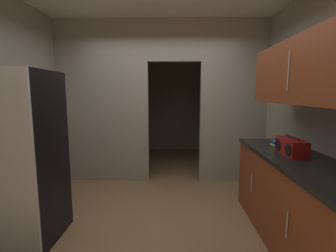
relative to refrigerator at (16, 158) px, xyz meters
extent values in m
plane|color=#93704C|center=(1.41, 0.33, -0.90)|extent=(20.00, 20.00, 0.00)
cube|color=#9E998C|center=(0.39, 1.83, 0.51)|extent=(1.59, 0.12, 2.80)
cube|color=#9E998C|center=(2.66, 1.83, 0.51)|extent=(1.14, 0.12, 2.80)
cube|color=#9E998C|center=(1.64, 1.83, 1.56)|extent=(0.91, 0.12, 0.70)
cube|color=gray|center=(1.41, 4.25, 0.51)|extent=(3.64, 0.10, 2.80)
cube|color=gray|center=(-0.36, 3.04, 0.51)|extent=(0.10, 2.43, 2.80)
cube|color=gray|center=(3.18, 3.04, 0.51)|extent=(0.10, 2.43, 2.80)
cube|color=black|center=(0.00, 0.02, 0.00)|extent=(0.80, 0.68, 1.79)
cube|color=brown|center=(2.90, -0.04, -0.45)|extent=(0.62, 2.10, 0.89)
cube|color=black|center=(2.90, -0.04, 0.01)|extent=(0.66, 2.10, 0.04)
cylinder|color=#B7BABC|center=(2.58, -0.50, -0.41)|extent=(0.01, 0.01, 0.22)
cylinder|color=#B7BABC|center=(2.58, 0.42, -0.41)|extent=(0.01, 0.01, 0.22)
cube|color=brown|center=(2.90, -0.04, 0.88)|extent=(0.34, 1.89, 0.63)
cylinder|color=#B7BABC|center=(2.72, -0.04, 0.88)|extent=(0.01, 0.01, 0.38)
cube|color=maroon|center=(2.87, 0.10, 0.11)|extent=(0.17, 0.40, 0.17)
cylinder|color=#262626|center=(2.87, 0.10, 0.22)|extent=(0.02, 0.28, 0.02)
cylinder|color=black|center=(2.78, -0.02, 0.11)|extent=(0.01, 0.12, 0.12)
cylinder|color=black|center=(2.78, 0.23, 0.11)|extent=(0.01, 0.12, 0.12)
cube|color=#388C47|center=(2.87, 0.42, 0.04)|extent=(0.14, 0.15, 0.01)
cube|color=red|center=(2.88, 0.43, 0.05)|extent=(0.12, 0.16, 0.01)
cube|color=beige|center=(2.87, 0.43, 0.07)|extent=(0.15, 0.14, 0.02)
cube|color=black|center=(2.88, 0.42, 0.09)|extent=(0.14, 0.17, 0.02)
cube|color=#2D609E|center=(2.87, 0.42, 0.11)|extent=(0.13, 0.14, 0.02)
camera|label=1|loc=(1.65, -2.38, 0.67)|focal=25.69mm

